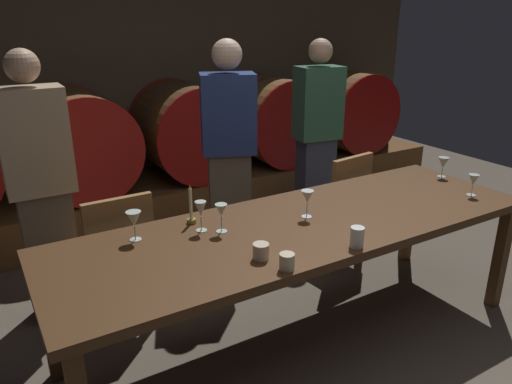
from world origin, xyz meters
TOP-DOWN VIEW (x-y plane):
  - ground_plane at (0.00, 0.00)m, footprint 8.26×8.26m
  - back_wall at (0.00, 3.05)m, footprint 6.36×0.24m
  - barrel_shelf at (0.00, 2.50)m, footprint 5.72×0.90m
  - wine_barrel_left at (-0.97, 2.50)m, footprint 0.89×0.83m
  - wine_barrel_center at (0.02, 2.50)m, footprint 0.89×0.83m
  - wine_barrel_right at (0.98, 2.50)m, footprint 0.89×0.83m
  - wine_barrel_far_right at (2.00, 2.50)m, footprint 0.89×0.83m
  - dining_table at (-0.26, 0.26)m, footprint 2.81×0.90m
  - chair_left at (-1.12, 0.96)m, footprint 0.41×0.41m
  - chair_right at (0.59, 0.91)m, footprint 0.45×0.45m
  - guest_left at (-1.45, 1.28)m, footprint 0.38×0.24m
  - guest_center at (-0.17, 1.28)m, footprint 0.44×0.36m
  - guest_right at (0.81, 1.52)m, footprint 0.41×0.30m
  - candle_center at (-0.79, 0.57)m, footprint 0.05×0.05m
  - wine_glass_far_left at (-1.12, 0.52)m, footprint 0.08×0.08m
  - wine_glass_left at (-0.79, 0.45)m, footprint 0.06×0.06m
  - wine_glass_center_left at (-0.70, 0.38)m, footprint 0.07×0.07m
  - wine_glass_center_right at (-0.19, 0.31)m, footprint 0.07×0.07m
  - wine_glass_right at (0.93, 0.05)m, footprint 0.06×0.06m
  - wine_glass_far_right at (1.07, 0.40)m, footprint 0.07×0.07m
  - cup_left at (-0.68, 0.01)m, footprint 0.08×0.08m
  - cup_center at (-0.63, -0.14)m, footprint 0.07×0.07m
  - cup_right at (-0.21, -0.12)m, footprint 0.07×0.07m

SIDE VIEW (x-z plane):
  - ground_plane at x=0.00m, z-range 0.00..0.00m
  - barrel_shelf at x=0.00m, z-range 0.00..0.38m
  - chair_left at x=-1.12m, z-range 0.05..0.93m
  - chair_right at x=0.59m, z-range 0.05..0.93m
  - dining_table at x=-0.26m, z-range 0.32..1.08m
  - cup_left at x=-0.68m, z-range 0.76..0.84m
  - cup_center at x=-0.63m, z-range 0.76..0.84m
  - cup_right at x=-0.21m, z-range 0.76..0.87m
  - wine_barrel_left at x=-0.97m, z-range 0.37..1.26m
  - wine_barrel_center at x=0.02m, z-range 0.37..1.26m
  - wine_barrel_right at x=0.98m, z-range 0.37..1.26m
  - wine_barrel_far_right at x=2.00m, z-range 0.37..1.26m
  - candle_center at x=-0.79m, z-range 0.71..0.94m
  - guest_right at x=0.81m, z-range 0.02..1.69m
  - guest_left at x=-1.45m, z-range 0.02..1.70m
  - wine_glass_right at x=0.93m, z-range 0.79..0.93m
  - wine_glass_far_right at x=1.07m, z-range 0.79..0.93m
  - guest_center at x=-0.17m, z-range 0.02..1.73m
  - wine_glass_far_left at x=-1.12m, z-range 0.80..0.95m
  - wine_glass_center_left at x=-0.70m, z-range 0.80..0.96m
  - wine_glass_left at x=-0.79m, z-range 0.80..0.96m
  - wine_glass_center_right at x=-0.19m, z-range 0.80..0.96m
  - back_wall at x=0.00m, z-range 0.00..2.69m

